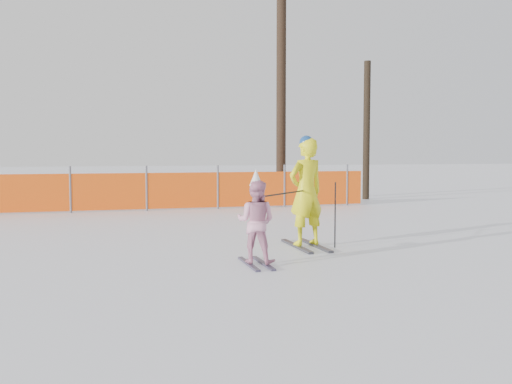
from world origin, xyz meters
TOP-DOWN VIEW (x-y plane):
  - ground at (0.00, 0.00)m, footprint 120.00×120.00m
  - adult at (1.04, 1.08)m, footprint 0.76×1.42m
  - child at (-0.19, -0.18)m, footprint 0.73×1.03m
  - ski_poles at (0.88, 0.63)m, footprint 1.62×1.10m
  - safety_fence at (-2.88, 7.89)m, footprint 16.49×0.06m
  - tree_trunks at (4.27, 9.95)m, footprint 3.33×0.36m

SIDE VIEW (x-z plane):
  - ground at x=0.00m, z-range 0.00..0.00m
  - safety_fence at x=-2.88m, z-range -0.07..1.18m
  - child at x=-0.19m, z-range -0.06..1.32m
  - ski_poles at x=0.88m, z-range 0.24..1.35m
  - adult at x=1.04m, z-range 0.00..1.90m
  - tree_trunks at x=4.27m, z-range -0.32..6.88m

